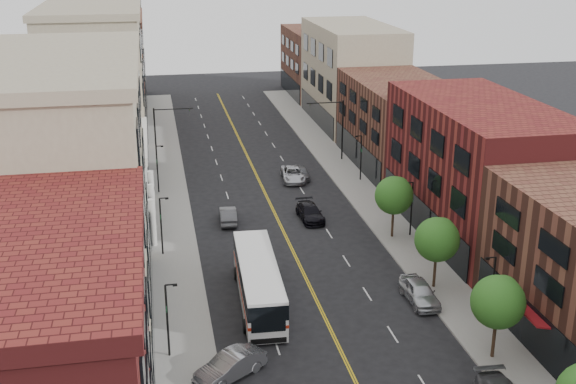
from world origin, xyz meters
TOP-DOWN VIEW (x-y plane):
  - sidewalk_left at (-10.00, 35.00)m, footprint 4.00×110.00m
  - sidewalk_right at (10.00, 35.00)m, footprint 4.00×110.00m
  - bldg_l_tanoffice at (-17.00, 13.00)m, footprint 10.00×22.00m
  - bldg_l_white at (-17.00, 31.00)m, footprint 10.00×14.00m
  - bldg_l_far_a at (-17.00, 48.00)m, footprint 10.00×20.00m
  - bldg_l_far_b at (-17.00, 68.00)m, footprint 10.00×20.00m
  - bldg_l_far_c at (-17.00, 86.00)m, footprint 10.00×16.00m
  - bldg_r_mid at (17.00, 24.00)m, footprint 10.00×22.00m
  - bldg_r_far_a at (17.00, 45.00)m, footprint 10.00×20.00m
  - bldg_r_far_b at (17.00, 66.00)m, footprint 10.00×22.00m
  - bldg_r_far_c at (17.00, 86.00)m, footprint 10.00×18.00m
  - tree_r_1 at (9.39, 4.07)m, footprint 3.40×3.40m
  - tree_r_2 at (9.39, 14.07)m, footprint 3.40×3.40m
  - tree_r_3 at (9.39, 24.07)m, footprint 3.40×3.40m
  - lamp_l_1 at (-10.95, 8.00)m, footprint 0.81×0.55m
  - lamp_l_2 at (-10.95, 24.00)m, footprint 0.81×0.55m
  - lamp_l_3 at (-10.95, 40.00)m, footprint 0.81×0.55m
  - lamp_r_1 at (10.95, 8.00)m, footprint 0.81×0.55m
  - lamp_r_2 at (10.95, 24.00)m, footprint 0.81×0.55m
  - lamp_r_3 at (10.95, 40.00)m, footprint 0.81×0.55m
  - signal_mast_left at (-10.27, 48.00)m, footprint 4.49×0.18m
  - signal_mast_right at (10.27, 48.00)m, footprint 4.49×0.18m
  - city_bus at (-4.27, 14.19)m, footprint 3.42×12.55m
  - car_angle_b at (-7.40, 5.06)m, footprint 4.87×4.02m
  - car_parked_far at (7.40, 12.10)m, footprint 2.01×4.85m
  - car_lane_behind at (-4.72, 30.44)m, footprint 1.80×4.45m
  - car_lane_a at (3.03, 29.71)m, footprint 2.21×5.06m
  - car_lane_b at (3.72, 41.53)m, footprint 2.92×5.52m
  - car_lane_c at (4.73, 42.00)m, footprint 1.59×3.83m

SIDE VIEW (x-z plane):
  - sidewalk_left at x=-10.00m, z-range 0.00..0.15m
  - sidewalk_right at x=10.00m, z-range 0.00..0.15m
  - car_lane_c at x=4.73m, z-range 0.00..1.30m
  - car_lane_behind at x=-4.72m, z-range 0.00..1.44m
  - car_lane_a at x=3.03m, z-range 0.00..1.45m
  - car_lane_b at x=3.72m, z-range 0.00..1.48m
  - car_angle_b at x=-7.40m, z-range 0.00..1.57m
  - car_parked_far at x=7.40m, z-range 0.00..1.64m
  - city_bus at x=-4.27m, z-range 0.26..3.46m
  - lamp_l_1 at x=-10.95m, z-range 0.45..5.50m
  - lamp_l_2 at x=-10.95m, z-range 0.45..5.50m
  - lamp_l_3 at x=-10.95m, z-range 0.45..5.50m
  - lamp_r_1 at x=10.95m, z-range 0.45..5.50m
  - lamp_r_2 at x=10.95m, z-range 0.45..5.50m
  - lamp_r_3 at x=10.95m, z-range 0.45..5.50m
  - bldg_l_white at x=-17.00m, z-range 0.00..8.00m
  - tree_r_1 at x=9.39m, z-range 1.33..6.92m
  - tree_r_2 at x=9.39m, z-range 1.33..6.92m
  - tree_r_3 at x=9.39m, z-range 1.33..6.92m
  - signal_mast_left at x=-10.27m, z-range 1.05..8.25m
  - signal_mast_right at x=10.27m, z-range 1.05..8.25m
  - bldg_r_far_a at x=17.00m, z-range 0.00..10.00m
  - bldg_r_far_c at x=17.00m, z-range 0.00..11.00m
  - bldg_r_mid at x=17.00m, z-range 0.00..12.00m
  - bldg_r_far_b at x=17.00m, z-range 0.00..14.00m
  - bldg_l_far_b at x=-17.00m, z-range 0.00..15.00m
  - bldg_l_tanoffice at x=-17.00m, z-range 0.00..18.00m
  - bldg_l_far_a at x=-17.00m, z-range 0.00..18.00m
  - bldg_l_far_c at x=-17.00m, z-range 0.00..20.00m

